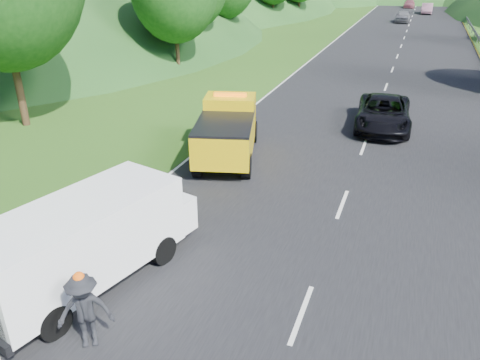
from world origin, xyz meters
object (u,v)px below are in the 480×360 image
at_px(tow_truck, 228,130).
at_px(woman, 148,218).
at_px(white_van, 87,238).
at_px(passing_suv, 381,128).
at_px(worker, 91,344).
at_px(suitcase, 70,218).
at_px(child, 164,223).

xyz_separation_m(tow_truck, woman, (-0.49, -5.91, -1.25)).
height_order(white_van, passing_suv, white_van).
relative_size(worker, suitcase, 2.93).
bearing_deg(white_van, child, 100.18).
bearing_deg(white_van, worker, -40.98).
relative_size(tow_truck, woman, 3.58).
bearing_deg(tow_truck, woman, -110.18).
relative_size(child, worker, 0.60).
bearing_deg(suitcase, worker, -47.22).
bearing_deg(woman, tow_truck, -1.14).
xyz_separation_m(woman, passing_suv, (6.39, 12.28, 0.00)).
relative_size(child, passing_suv, 0.20).
bearing_deg(worker, white_van, 92.44).
bearing_deg(worker, woman, 75.54).
relative_size(child, suitcase, 1.76).
xyz_separation_m(woman, child, (0.62, -0.07, 0.00)).
height_order(woman, suitcase, woman).
height_order(child, worker, worker).
relative_size(tow_truck, passing_suv, 1.12).
relative_size(worker, passing_suv, 0.33).
xyz_separation_m(woman, suitcase, (-2.05, -1.30, 0.31)).
distance_m(worker, suitcase, 5.55).
bearing_deg(suitcase, child, 24.75).
distance_m(woman, passing_suv, 13.85).
distance_m(woman, child, 0.62).
distance_m(white_van, passing_suv, 16.88).
distance_m(suitcase, passing_suv, 16.00).
bearing_deg(suitcase, woman, 32.40).
relative_size(white_van, passing_suv, 1.26).
distance_m(tow_truck, white_van, 9.34).
relative_size(suitcase, passing_suv, 0.11).
height_order(white_van, child, white_van).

